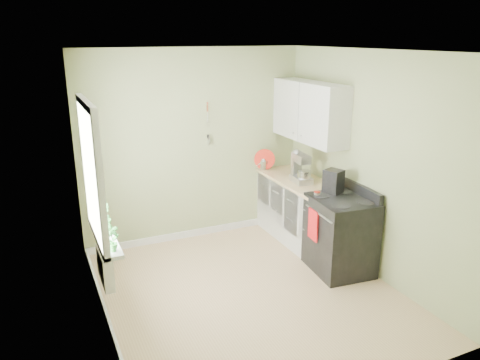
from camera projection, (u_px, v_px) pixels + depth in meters
name	position (u px, v px, depth m)	size (l,w,h in m)	color
floor	(249.00, 294.00, 5.39)	(3.20, 3.60, 0.02)	tan
ceiling	(251.00, 50.00, 4.58)	(3.20, 3.60, 0.02)	white
wall_back	(194.00, 146.00, 6.56)	(3.20, 0.02, 2.70)	#A4AE77
wall_left	(95.00, 203.00, 4.35)	(0.02, 3.60, 2.70)	#A4AE77
wall_right	(370.00, 165.00, 5.63)	(0.02, 3.60, 2.70)	#A4AE77
base_cabinets	(301.00, 212.00, 6.65)	(0.60, 1.60, 0.87)	white
countertop	(302.00, 182.00, 6.51)	(0.64, 1.60, 0.04)	#E1C089
upper_cabinets	(309.00, 112.00, 6.36)	(0.35, 1.40, 0.80)	white
window	(91.00, 174.00, 4.56)	(0.06, 1.14, 1.44)	white
window_sill	(105.00, 236.00, 4.79)	(0.18, 1.14, 0.04)	white
radiator	(105.00, 267.00, 4.83)	(0.12, 0.50, 0.35)	white
wall_utensils	(208.00, 131.00, 6.55)	(0.02, 0.14, 0.58)	#E1C089
stove	(341.00, 234.00, 5.80)	(0.75, 0.84, 1.07)	black
stand_mixer	(301.00, 169.00, 6.39)	(0.25, 0.38, 0.44)	#B2B2B7
kettle	(263.00, 164.00, 7.00)	(0.17, 0.10, 0.17)	silver
coffee_maker	(333.00, 184.00, 5.85)	(0.25, 0.27, 0.34)	black
red_tray	(265.00, 159.00, 6.99)	(0.31, 0.31, 0.02)	red
jar	(317.00, 195.00, 5.79)	(0.08, 0.08, 0.09)	beige
plant_a	(112.00, 238.00, 4.36)	(0.14, 0.10, 0.27)	#2A782A
plant_b	(103.00, 218.00, 4.80)	(0.17, 0.14, 0.31)	#2A782A
plant_c	(102.00, 214.00, 4.89)	(0.17, 0.17, 0.31)	#2A782A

